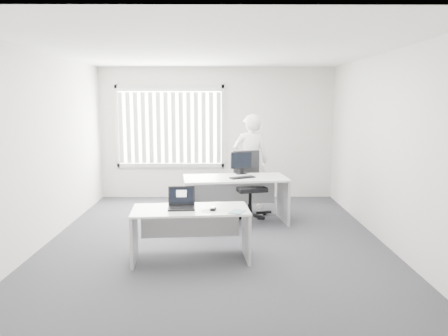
{
  "coord_description": "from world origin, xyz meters",
  "views": [
    {
      "loc": [
        0.09,
        -6.39,
        2.09
      ],
      "look_at": [
        0.13,
        0.15,
        1.08
      ],
      "focal_mm": 35.0,
      "sensor_mm": 36.0,
      "label": 1
    }
  ],
  "objects_px": {
    "person": "(251,161)",
    "monitor": "(241,163)",
    "desk_near": "(191,223)",
    "desk_far": "(235,190)",
    "laptop": "(181,199)",
    "office_chair": "(249,196)"
  },
  "relations": [
    {
      "from": "person",
      "to": "monitor",
      "type": "relative_size",
      "value": 4.62
    },
    {
      "from": "desk_near",
      "to": "desk_far",
      "type": "height_order",
      "value": "desk_far"
    },
    {
      "from": "desk_far",
      "to": "laptop",
      "type": "relative_size",
      "value": 5.21
    },
    {
      "from": "office_chair",
      "to": "monitor",
      "type": "distance_m",
      "value": 0.67
    },
    {
      "from": "desk_near",
      "to": "person",
      "type": "distance_m",
      "value": 3.07
    },
    {
      "from": "desk_far",
      "to": "person",
      "type": "distance_m",
      "value": 1.2
    },
    {
      "from": "desk_near",
      "to": "office_chair",
      "type": "height_order",
      "value": "office_chair"
    },
    {
      "from": "desk_near",
      "to": "laptop",
      "type": "bearing_deg",
      "value": -174.49
    },
    {
      "from": "laptop",
      "to": "person",
      "type": "bearing_deg",
      "value": 64.98
    },
    {
      "from": "laptop",
      "to": "monitor",
      "type": "relative_size",
      "value": 0.88
    },
    {
      "from": "desk_near",
      "to": "person",
      "type": "xyz_separation_m",
      "value": [
        0.99,
        2.87,
        0.42
      ]
    },
    {
      "from": "desk_near",
      "to": "office_chair",
      "type": "distance_m",
      "value": 2.46
    },
    {
      "from": "desk_near",
      "to": "laptop",
      "type": "height_order",
      "value": "laptop"
    },
    {
      "from": "desk_far",
      "to": "monitor",
      "type": "height_order",
      "value": "monitor"
    },
    {
      "from": "desk_far",
      "to": "laptop",
      "type": "bearing_deg",
      "value": -119.69
    },
    {
      "from": "person",
      "to": "laptop",
      "type": "distance_m",
      "value": 3.1
    },
    {
      "from": "person",
      "to": "monitor",
      "type": "distance_m",
      "value": 0.81
    },
    {
      "from": "desk_near",
      "to": "office_chair",
      "type": "xyz_separation_m",
      "value": [
        0.92,
        2.27,
        -0.13
      ]
    },
    {
      "from": "office_chair",
      "to": "person",
      "type": "relative_size",
      "value": 0.64
    },
    {
      "from": "desk_far",
      "to": "laptop",
      "type": "distance_m",
      "value": 1.97
    },
    {
      "from": "laptop",
      "to": "monitor",
      "type": "height_order",
      "value": "monitor"
    },
    {
      "from": "desk_near",
      "to": "office_chair",
      "type": "relative_size",
      "value": 1.34
    }
  ]
}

